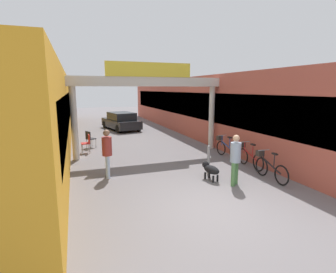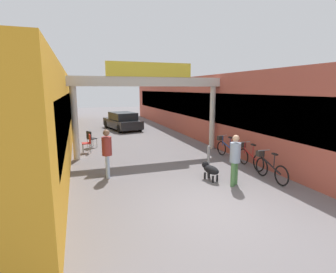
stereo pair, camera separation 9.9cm
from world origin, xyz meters
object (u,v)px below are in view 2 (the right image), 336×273
object	(u,v)px
cafe_chair_red_nearer	(88,142)
parked_car_black	(123,121)
pedestrian_companion	(107,150)
bicycle_blue_third	(227,148)
pedestrian_with_dog	(235,157)
bicycle_black_nearest	(269,167)
dog_on_leash	(210,169)
bollard_post_metal	(208,159)
cafe_chair_black_farther	(91,138)
bicycle_red_second	(249,156)

from	to	relation	value
cafe_chair_red_nearer	parked_car_black	bearing A→B (deg)	67.60
pedestrian_companion	bicycle_blue_third	world-z (taller)	pedestrian_companion
pedestrian_with_dog	bicycle_black_nearest	world-z (taller)	pedestrian_with_dog
bicycle_black_nearest	parked_car_black	xyz separation A→B (m)	(-2.90, 12.98, 0.21)
parked_car_black	dog_on_leash	bearing A→B (deg)	-85.55
bicycle_black_nearest	bicycle_blue_third	world-z (taller)	same
pedestrian_companion	bollard_post_metal	size ratio (longest dim) A/B	1.62
parked_car_black	cafe_chair_black_farther	bearing A→B (deg)	-114.69
bicycle_red_second	dog_on_leash	bearing A→B (deg)	-159.20
bicycle_blue_third	cafe_chair_red_nearer	size ratio (longest dim) A/B	1.90
bicycle_blue_third	bollard_post_metal	world-z (taller)	bollard_post_metal
bicycle_black_nearest	bicycle_red_second	xyz separation A→B (m)	(0.26, 1.48, 0.00)
dog_on_leash	cafe_chair_red_nearer	distance (m)	6.66
bicycle_black_nearest	cafe_chair_black_farther	world-z (taller)	bicycle_black_nearest
dog_on_leash	parked_car_black	distance (m)	12.38
bicycle_black_nearest	cafe_chair_black_farther	bearing A→B (deg)	127.55
pedestrian_companion	cafe_chair_red_nearer	world-z (taller)	pedestrian_companion
cafe_chair_black_farther	parked_car_black	xyz separation A→B (m)	(2.65, 5.76, 0.10)
pedestrian_companion	parked_car_black	bearing A→B (deg)	77.94
bicycle_blue_third	cafe_chair_black_farther	bearing A→B (deg)	144.57
dog_on_leash	cafe_chair_red_nearer	size ratio (longest dim) A/B	0.94
bollard_post_metal	cafe_chair_red_nearer	xyz separation A→B (m)	(-4.06, 4.83, 0.00)
pedestrian_with_dog	pedestrian_companion	world-z (taller)	pedestrian_companion
bicycle_black_nearest	bollard_post_metal	xyz separation A→B (m)	(-1.67, 1.27, 0.10)
pedestrian_companion	dog_on_leash	size ratio (longest dim) A/B	2.04
cafe_chair_red_nearer	dog_on_leash	bearing A→B (deg)	-55.24
bicycle_black_nearest	bicycle_red_second	size ratio (longest dim) A/B	1.00
pedestrian_with_dog	bollard_post_metal	xyz separation A→B (m)	(-0.23, 1.36, -0.41)
cafe_chair_red_nearer	pedestrian_companion	bearing A→B (deg)	-82.93
pedestrian_with_dog	cafe_chair_red_nearer	world-z (taller)	pedestrian_with_dog
bollard_post_metal	bicycle_black_nearest	bearing A→B (deg)	-37.29
cafe_chair_red_nearer	pedestrian_with_dog	bearing A→B (deg)	-55.29
cafe_chair_black_farther	parked_car_black	world-z (taller)	parked_car_black
pedestrian_companion	pedestrian_with_dog	bearing A→B (deg)	-29.57
bicycle_black_nearest	bicycle_blue_third	distance (m)	3.12
pedestrian_companion	cafe_chair_red_nearer	distance (m)	4.10
bicycle_black_nearest	cafe_chair_black_farther	size ratio (longest dim) A/B	1.90
bicycle_blue_third	cafe_chair_red_nearer	bearing A→B (deg)	153.32
pedestrian_with_dog	parked_car_black	xyz separation A→B (m)	(-1.46, 13.06, -0.30)
pedestrian_with_dog	dog_on_leash	world-z (taller)	pedestrian_with_dog
pedestrian_with_dog	parked_car_black	distance (m)	13.15
bicycle_blue_third	bollard_post_metal	bearing A→B (deg)	-136.03
pedestrian_companion	parked_car_black	distance (m)	11.17
bicycle_blue_third	cafe_chair_red_nearer	world-z (taller)	bicycle_blue_third
cafe_chair_black_farther	parked_car_black	distance (m)	6.34
pedestrian_with_dog	bicycle_black_nearest	bearing A→B (deg)	3.41
pedestrian_with_dog	cafe_chair_red_nearer	size ratio (longest dim) A/B	1.87
bicycle_blue_third	cafe_chair_red_nearer	xyz separation A→B (m)	(-5.97, 3.00, 0.10)
bicycle_red_second	cafe_chair_red_nearer	bearing A→B (deg)	142.32
bicycle_red_second	cafe_chair_black_farther	distance (m)	8.17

